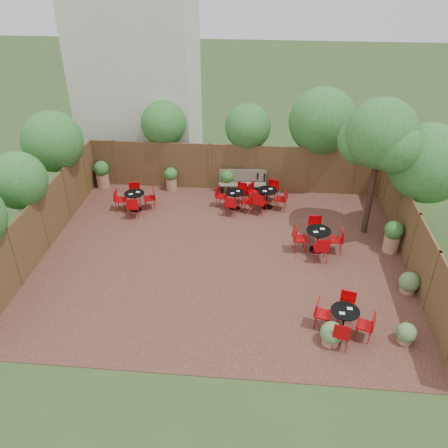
{
  "coord_description": "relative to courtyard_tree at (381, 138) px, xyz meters",
  "views": [
    {
      "loc": [
        1.23,
        -12.62,
        9.04
      ],
      "look_at": [
        0.0,
        0.5,
        1.0
      ],
      "focal_mm": 37.37,
      "sensor_mm": 36.0,
      "label": 1
    }
  ],
  "objects": [
    {
      "name": "overhang_foliage",
      "position": [
        -4.88,
        1.04,
        -0.88
      ],
      "size": [
        15.65,
        10.69,
        2.73
      ],
      "color": "#266922",
      "rests_on": "ground"
    },
    {
      "name": "courtyard_tree",
      "position": [
        0.0,
        0.0,
        0.0
      ],
      "size": [
        2.55,
        2.45,
        4.87
      ],
      "rotation": [
        0.0,
        0.0,
        -0.28
      ],
      "color": "black",
      "rests_on": "courtyard_paving"
    },
    {
      "name": "ground",
      "position": [
        -4.94,
        -2.05,
        -3.58
      ],
      "size": [
        80.0,
        80.0,
        0.0
      ],
      "primitive_type": "plane",
      "color": "#354F23",
      "rests_on": "ground"
    },
    {
      "name": "planters",
      "position": [
        -5.58,
        1.51,
        -2.97
      ],
      "size": [
        11.81,
        4.43,
        1.16
      ],
      "color": "#A47352",
      "rests_on": "courtyard_paving"
    },
    {
      "name": "neighbour_building",
      "position": [
        -9.44,
        5.95,
        0.42
      ],
      "size": [
        5.0,
        4.0,
        8.0
      ],
      "primitive_type": "cube",
      "color": "silver",
      "rests_on": "ground"
    },
    {
      "name": "park_bench_right",
      "position": [
        -4.69,
        2.58,
        -3.04
      ],
      "size": [
        1.69,
        0.67,
        1.02
      ],
      "rotation": [
        0.0,
        0.0,
        0.09
      ],
      "color": "brown",
      "rests_on": "courtyard_paving"
    },
    {
      "name": "fence_right",
      "position": [
        1.06,
        -2.05,
        -2.58
      ],
      "size": [
        0.08,
        10.0,
        2.0
      ],
      "primitive_type": "cube",
      "color": "brown",
      "rests_on": "ground"
    },
    {
      "name": "fence_left",
      "position": [
        -10.94,
        -2.05,
        -2.58
      ],
      "size": [
        0.08,
        10.0,
        2.0
      ],
      "primitive_type": "cube",
      "color": "brown",
      "rests_on": "ground"
    },
    {
      "name": "bistro_tables",
      "position": [
        -3.91,
        -0.65,
        -3.12
      ],
      "size": [
        8.78,
        8.28,
        0.93
      ],
      "color": "black",
      "rests_on": "courtyard_paving"
    },
    {
      "name": "fence_back",
      "position": [
        -4.94,
        2.95,
        -2.58
      ],
      "size": [
        12.0,
        0.08,
        2.0
      ],
      "primitive_type": "cube",
      "color": "brown",
      "rests_on": "ground"
    },
    {
      "name": "park_bench_left",
      "position": [
        -4.4,
        2.58,
        -3.04
      ],
      "size": [
        1.66,
        0.62,
        1.01
      ],
      "rotation": [
        0.0,
        0.0,
        0.06
      ],
      "color": "brown",
      "rests_on": "courtyard_paving"
    },
    {
      "name": "courtyard_paving",
      "position": [
        -4.94,
        -2.05,
        -3.57
      ],
      "size": [
        12.0,
        10.0,
        0.02
      ],
      "primitive_type": "cube",
      "color": "#391B17",
      "rests_on": "ground"
    },
    {
      "name": "low_shrubs",
      "position": [
        -0.31,
        -4.69,
        -3.26
      ],
      "size": [
        3.12,
        2.95,
        0.66
      ],
      "color": "#A47352",
      "rests_on": "courtyard_paving"
    }
  ]
}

